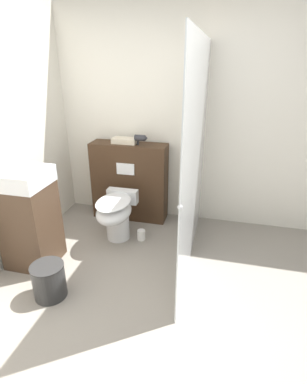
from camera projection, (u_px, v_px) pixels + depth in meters
name	position (u px, v px, depth m)	size (l,w,h in m)	color
ground_plane	(117.00, 319.00, 2.38)	(12.00, 12.00, 0.00)	gray
wall_back	(167.00, 119.00, 3.55)	(8.00, 0.06, 2.50)	silver
partition_panel	(130.00, 181.00, 3.77)	(0.94, 0.29, 0.98)	#3D2819
shower_glass	(195.00, 162.00, 2.71)	(0.04, 1.78, 2.08)	silver
toilet	(116.00, 214.00, 3.32)	(0.36, 0.60, 0.52)	white
sink_vanity	(29.00, 218.00, 2.88)	(0.45, 0.44, 1.13)	#473323
hair_drier	(141.00, 138.00, 3.49)	(0.16, 0.07, 0.12)	#2D2D33
folded_towel	(125.00, 141.00, 3.58)	(0.29, 0.17, 0.06)	beige
spare_toilet_roll	(141.00, 235.00, 3.42)	(0.09, 0.09, 0.12)	white
waste_bin	(49.00, 281.00, 2.56)	(0.28, 0.28, 0.31)	#2D2D2D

